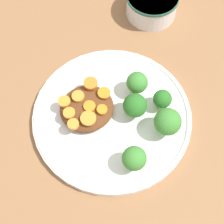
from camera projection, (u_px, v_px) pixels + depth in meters
name	position (u px, v px, depth m)	size (l,w,h in m)	color
ground_plane	(112.00, 119.00, 0.68)	(4.00, 4.00, 0.00)	#8C603D
plate	(112.00, 117.00, 0.67)	(0.29, 0.29, 0.02)	white
dip_bowl	(152.00, 3.00, 0.77)	(0.11, 0.11, 0.05)	silver
stew_mound	(87.00, 108.00, 0.66)	(0.10, 0.09, 0.03)	#5B3319
broccoli_floret_0	(168.00, 122.00, 0.62)	(0.05, 0.05, 0.06)	#7FA85B
broccoli_floret_1	(162.00, 100.00, 0.65)	(0.03, 0.03, 0.05)	#759E51
broccoli_floret_2	(134.00, 159.00, 0.60)	(0.04, 0.04, 0.05)	#759E51
broccoli_floret_3	(135.00, 106.00, 0.64)	(0.04, 0.04, 0.05)	#7FA85B
broccoli_floret_4	(137.00, 83.00, 0.66)	(0.04, 0.04, 0.05)	#759E51
carrot_slice_0	(69.00, 113.00, 0.64)	(0.02, 0.02, 0.00)	orange
carrot_slice_1	(89.00, 106.00, 0.64)	(0.02, 0.02, 0.00)	orange
carrot_slice_2	(89.00, 120.00, 0.63)	(0.03, 0.03, 0.00)	orange
carrot_slice_3	(91.00, 83.00, 0.66)	(0.03, 0.03, 0.01)	orange
carrot_slice_4	(102.00, 109.00, 0.64)	(0.02, 0.02, 0.00)	orange
carrot_slice_5	(64.00, 101.00, 0.65)	(0.02, 0.02, 0.01)	orange
carrot_slice_6	(74.00, 125.00, 0.63)	(0.02, 0.02, 0.01)	orange
carrot_slice_7	(78.00, 96.00, 0.65)	(0.02, 0.02, 0.01)	orange
carrot_slice_8	(101.00, 94.00, 0.66)	(0.02, 0.02, 0.00)	orange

